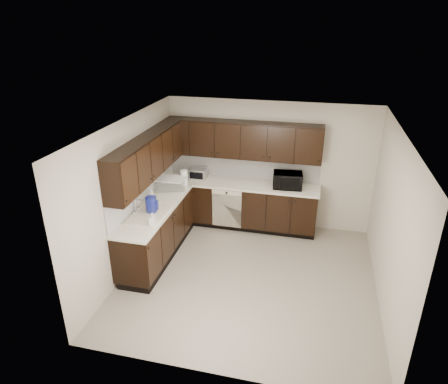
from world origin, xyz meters
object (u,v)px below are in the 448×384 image
object	(u,v)px
microwave	(287,180)
toaster_oven	(198,173)
sink	(149,219)
blue_pitcher	(151,205)
storage_bin	(171,184)

from	to	relation	value
microwave	toaster_oven	distance (m)	1.77
sink	blue_pitcher	bearing A→B (deg)	83.89
microwave	storage_bin	world-z (taller)	microwave
sink	microwave	size ratio (longest dim) A/B	1.52
microwave	storage_bin	xyz separation A→B (m)	(-2.12, -0.55, -0.05)
sink	storage_bin	xyz separation A→B (m)	(-0.03, 1.14, 0.16)
sink	toaster_oven	distance (m)	1.79
blue_pitcher	sink	bearing A→B (deg)	-111.29
storage_bin	blue_pitcher	size ratio (longest dim) A/B	1.86
sink	microwave	distance (m)	2.69
sink	storage_bin	world-z (taller)	sink
sink	toaster_oven	xyz separation A→B (m)	(0.32, 1.75, 0.16)
microwave	storage_bin	distance (m)	2.19
storage_bin	blue_pitcher	world-z (taller)	blue_pitcher
sink	blue_pitcher	xyz separation A→B (m)	(0.01, 0.11, 0.20)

